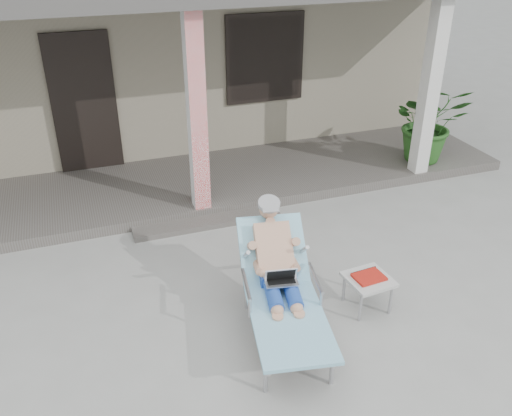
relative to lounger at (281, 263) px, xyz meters
name	(u,v)px	position (x,y,z in m)	size (l,w,h in m)	color
ground	(252,307)	(-0.17, 0.33, -0.73)	(60.00, 60.00, 0.00)	#9E9E99
house	(141,35)	(-0.17, 6.83, 0.93)	(10.40, 5.40, 3.30)	#9E937D
porch_deck	(188,185)	(-0.17, 3.33, -0.66)	(10.00, 2.00, 0.15)	#605B56
porch_step	(208,222)	(-0.17, 2.18, -0.70)	(2.00, 0.30, 0.07)	#605B56
lounger	(281,263)	(0.00, 0.00, 0.00)	(1.00, 1.90, 1.19)	#B7B7BC
side_table	(368,281)	(0.97, -0.07, -0.40)	(0.48, 0.48, 0.40)	beige
potted_palm	(429,123)	(3.68, 2.82, 0.05)	(1.14, 0.99, 1.27)	#26591E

